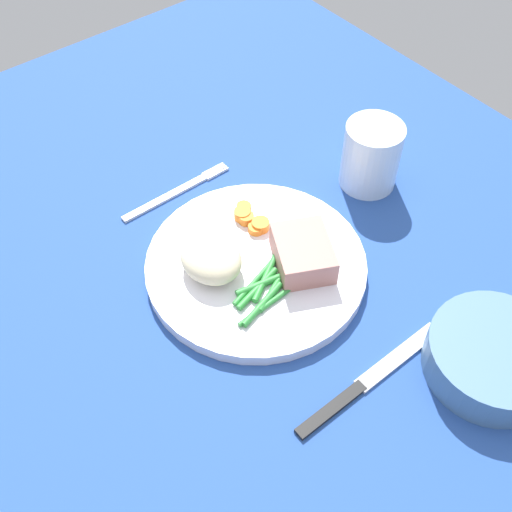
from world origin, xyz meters
TOP-DOWN VIEW (x-y plane):
  - dining_table at (0.00, 0.00)cm, footprint 120.00×90.00cm
  - dinner_plate at (-1.82, -3.10)cm, footprint 26.62×26.62cm
  - meat_portion at (1.77, 1.10)cm, footprint 9.99×9.26cm
  - mashed_potatoes at (-4.22, -7.89)cm, footprint 8.00×6.75cm
  - carrot_slices at (-7.37, 0.27)cm, footprint 5.63×3.13cm
  - green_beans at (2.09, -5.06)cm, footprint 6.40×10.54cm
  - fork at (-18.83, -3.35)cm, footprint 1.44×16.60cm
  - knife at (17.49, -3.38)cm, footprint 1.70×20.50cm
  - water_glass at (-4.48, 18.44)cm, footprint 7.68×7.68cm
  - salad_bowl at (24.34, 8.08)cm, footprint 14.27×14.27cm

SIDE VIEW (x-z plane):
  - dining_table at x=0.00cm, z-range 0.00..2.00cm
  - knife at x=17.49cm, z-range 1.88..2.52cm
  - fork at x=-18.83cm, z-range 2.00..2.40cm
  - dinner_plate at x=-1.82cm, z-range 2.00..3.60cm
  - green_beans at x=2.09cm, z-range 3.55..4.40cm
  - carrot_slices at x=-7.37cm, z-range 3.53..4.79cm
  - salad_bowl at x=24.34cm, z-range 2.28..6.62cm
  - meat_portion at x=1.77cm, z-range 3.60..7.10cm
  - mashed_potatoes at x=-4.22cm, z-range 3.60..7.46cm
  - water_glass at x=-4.48cm, z-range 1.30..10.53cm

